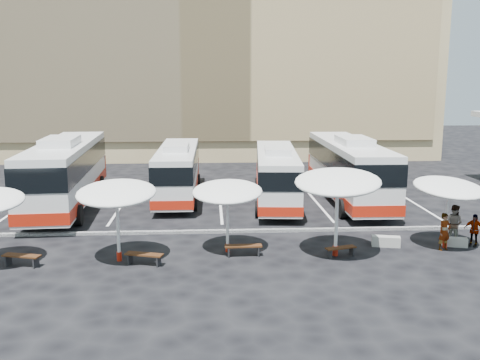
{
  "coord_description": "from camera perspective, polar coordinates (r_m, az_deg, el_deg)",
  "views": [
    {
      "loc": [
        -0.62,
        -25.25,
        7.61
      ],
      "look_at": [
        1.0,
        3.0,
        2.2
      ],
      "focal_mm": 40.0,
      "sensor_mm": 36.0,
      "label": 1
    }
  ],
  "objects": [
    {
      "name": "ground",
      "position": [
        26.38,
        -1.81,
        -5.95
      ],
      "size": [
        120.0,
        120.0,
        0.0
      ],
      "primitive_type": "plane",
      "color": "black",
      "rests_on": "ground"
    },
    {
      "name": "sandstone_building",
      "position": [
        57.34,
        -2.75,
        15.83
      ],
      "size": [
        42.0,
        18.25,
        29.6
      ],
      "color": "tan",
      "rests_on": "ground"
    },
    {
      "name": "curb_divider",
      "position": [
        26.83,
        -1.84,
        -5.49
      ],
      "size": [
        34.0,
        0.25,
        0.15
      ],
      "primitive_type": "cube",
      "color": "black",
      "rests_on": "ground"
    },
    {
      "name": "bay_lines",
      "position": [
        34.11,
        -2.16,
        -2.07
      ],
      "size": [
        24.15,
        12.0,
        0.01
      ],
      "color": "white",
      "rests_on": "ground"
    },
    {
      "name": "bus_0",
      "position": [
        33.46,
        -18.05,
        0.97
      ],
      "size": [
        3.73,
        13.66,
        4.29
      ],
      "rotation": [
        0.0,
        0.0,
        0.06
      ],
      "color": "silver",
      "rests_on": "ground"
    },
    {
      "name": "bus_1",
      "position": [
        34.59,
        -6.64,
        1.13
      ],
      "size": [
        2.71,
        11.31,
        3.58
      ],
      "rotation": [
        0.0,
        0.0,
        -0.01
      ],
      "color": "silver",
      "rests_on": "ground"
    },
    {
      "name": "bus_2",
      "position": [
        33.02,
        3.91,
        0.71
      ],
      "size": [
        3.32,
        11.42,
        3.58
      ],
      "rotation": [
        0.0,
        0.0,
        -0.08
      ],
      "color": "silver",
      "rests_on": "ground"
    },
    {
      "name": "bus_3",
      "position": [
        34.08,
        11.51,
        1.32
      ],
      "size": [
        3.15,
        13.06,
        4.14
      ],
      "rotation": [
        0.0,
        0.0,
        -0.01
      ],
      "color": "silver",
      "rests_on": "ground"
    },
    {
      "name": "sunshade_1",
      "position": [
        22.67,
        -13.04,
        -1.38
      ],
      "size": [
        3.34,
        3.38,
        3.45
      ],
      "rotation": [
        0.0,
        0.0,
        -0.02
      ],
      "color": "silver",
      "rests_on": "ground"
    },
    {
      "name": "sunshade_2",
      "position": [
        23.29,
        -1.36,
        -1.27
      ],
      "size": [
        3.49,
        3.53,
        3.22
      ],
      "rotation": [
        0.0,
        0.0,
        -0.15
      ],
      "color": "silver",
      "rests_on": "ground"
    },
    {
      "name": "sunshade_3",
      "position": [
        23.06,
        10.38,
        -0.23
      ],
      "size": [
        4.76,
        4.78,
        3.84
      ],
      "rotation": [
        0.0,
        0.0,
        -0.37
      ],
      "color": "silver",
      "rests_on": "ground"
    },
    {
      "name": "sunshade_4",
      "position": [
        25.63,
        21.39,
        -0.8
      ],
      "size": [
        3.95,
        3.97,
        3.27
      ],
      "rotation": [
        0.0,
        0.0,
        0.32
      ],
      "color": "silver",
      "rests_on": "ground"
    },
    {
      "name": "wood_bench_0",
      "position": [
        23.87,
        -22.26,
        -7.66
      ],
      "size": [
        1.64,
        0.81,
        0.49
      ],
      "rotation": [
        0.0,
        0.0,
        -0.26
      ],
      "color": "black",
      "rests_on": "ground"
    },
    {
      "name": "wood_bench_1",
      "position": [
        22.62,
        -10.19,
        -8.01
      ],
      "size": [
        1.64,
        0.86,
        0.49
      ],
      "rotation": [
        0.0,
        0.0,
        -0.29
      ],
      "color": "black",
      "rests_on": "ground"
    },
    {
      "name": "wood_bench_2",
      "position": [
        23.32,
        0.35,
        -7.24
      ],
      "size": [
        1.62,
        0.47,
        0.49
      ],
      "rotation": [
        0.0,
        0.0,
        0.02
      ],
      "color": "black",
      "rests_on": "ground"
    },
    {
      "name": "wood_bench_3",
      "position": [
        23.71,
        10.69,
        -7.27
      ],
      "size": [
        1.42,
        0.74,
        0.42
      ],
      "rotation": [
        0.0,
        0.0,
        0.29
      ],
      "color": "black",
      "rests_on": "ground"
    },
    {
      "name": "conc_bench_0",
      "position": [
        25.57,
        15.3,
        -6.33
      ],
      "size": [
        1.32,
        0.69,
        0.47
      ],
      "primitive_type": "cube",
      "rotation": [
        0.0,
        0.0,
        -0.22
      ],
      "color": "gray",
      "rests_on": "ground"
    },
    {
      "name": "conc_bench_1",
      "position": [
        26.56,
        21.91,
        -6.17
      ],
      "size": [
        1.16,
        0.63,
        0.41
      ],
      "primitive_type": "cube",
      "rotation": [
        0.0,
        0.0,
        -0.25
      ],
      "color": "gray",
      "rests_on": "ground"
    },
    {
      "name": "passenger_0",
      "position": [
        25.7,
        20.97,
        -5.17
      ],
      "size": [
        0.72,
        0.59,
        1.7
      ],
      "primitive_type": "imported",
      "rotation": [
        0.0,
        0.0,
        0.34
      ],
      "color": "black",
      "rests_on": "ground"
    },
    {
      "name": "passenger_1",
      "position": [
        27.05,
        21.88,
        -4.32
      ],
      "size": [
        1.1,
        1.11,
        1.81
      ],
      "primitive_type": "imported",
      "rotation": [
        0.0,
        0.0,
        2.33
      ],
      "color": "black",
      "rests_on": "ground"
    },
    {
      "name": "passenger_2",
      "position": [
        26.81,
        23.69,
        -4.91
      ],
      "size": [
        0.9,
        0.88,
        1.52
      ],
      "primitive_type": "imported",
      "rotation": [
        0.0,
        0.0,
        -0.76
      ],
      "color": "black",
      "rests_on": "ground"
    }
  ]
}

